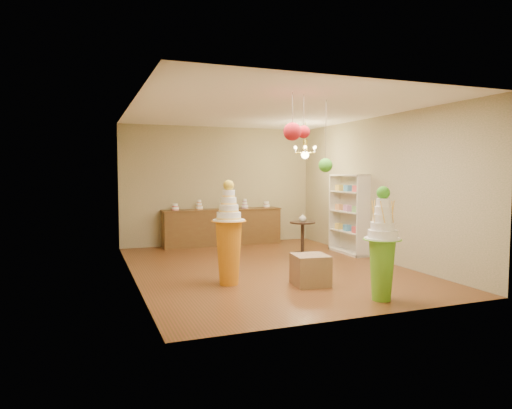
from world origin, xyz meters
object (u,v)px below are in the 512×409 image
object	(u,v)px
round_table	(302,233)
pedestal_green	(382,254)
pedestal_orange	(229,243)
sideboard	(222,226)

from	to	relation	value
round_table	pedestal_green	bearing A→B (deg)	-99.29
pedestal_orange	pedestal_green	bearing A→B (deg)	-43.40
sideboard	round_table	xyz separation A→B (m)	(1.31, -1.90, -0.00)
sideboard	pedestal_orange	bearing A→B (deg)	-105.13
pedestal_orange	round_table	xyz separation A→B (m)	(2.39, 2.08, -0.21)
pedestal_green	pedestal_orange	distance (m)	2.44
pedestal_green	round_table	bearing A→B (deg)	80.71
pedestal_green	sideboard	xyz separation A→B (m)	(-0.70, 5.65, -0.20)
round_table	pedestal_orange	bearing A→B (deg)	-138.97
pedestal_green	pedestal_orange	size ratio (longest dim) A/B	0.96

